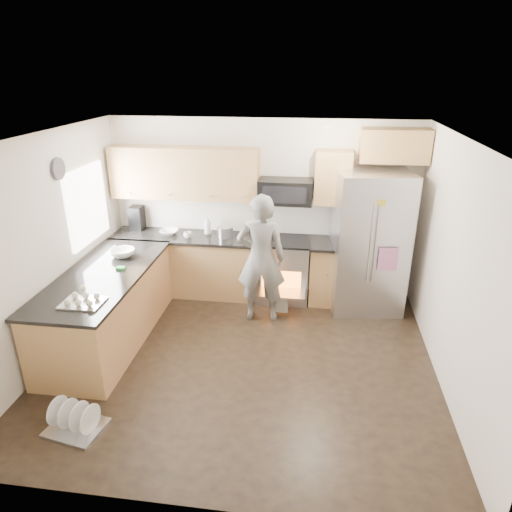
# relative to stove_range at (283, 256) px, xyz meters

# --- Properties ---
(ground) EXTENTS (4.50, 4.50, 0.00)m
(ground) POSITION_rel_stove_range_xyz_m (-0.35, -1.69, -0.68)
(ground) COLOR black
(ground) RESTS_ON ground
(room_shell) EXTENTS (4.54, 4.04, 2.62)m
(room_shell) POSITION_rel_stove_range_xyz_m (-0.39, -1.68, 1.00)
(room_shell) COLOR silver
(room_shell) RESTS_ON ground
(back_cabinet_run) EXTENTS (4.45, 0.64, 2.50)m
(back_cabinet_run) POSITION_rel_stove_range_xyz_m (-0.94, 0.06, 0.29)
(back_cabinet_run) COLOR #B27447
(back_cabinet_run) RESTS_ON ground
(peninsula) EXTENTS (0.96, 2.36, 1.02)m
(peninsula) POSITION_rel_stove_range_xyz_m (-2.10, -1.44, -0.21)
(peninsula) COLOR #B27447
(peninsula) RESTS_ON ground
(stove_range) EXTENTS (0.76, 0.97, 1.79)m
(stove_range) POSITION_rel_stove_range_xyz_m (0.00, 0.00, 0.00)
(stove_range) COLOR #B7B7BC
(stove_range) RESTS_ON ground
(refrigerator) EXTENTS (1.06, 0.87, 1.99)m
(refrigerator) POSITION_rel_stove_range_xyz_m (1.19, -0.13, 0.32)
(refrigerator) COLOR #B7B7BC
(refrigerator) RESTS_ON ground
(person) EXTENTS (0.68, 0.47, 1.78)m
(person) POSITION_rel_stove_range_xyz_m (-0.25, -0.66, 0.21)
(person) COLOR slate
(person) RESTS_ON ground
(dish_rack) EXTENTS (0.59, 0.51, 0.32)m
(dish_rack) POSITION_rel_stove_range_xyz_m (-1.76, -3.02, -0.59)
(dish_rack) COLOR #B7B7BC
(dish_rack) RESTS_ON ground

